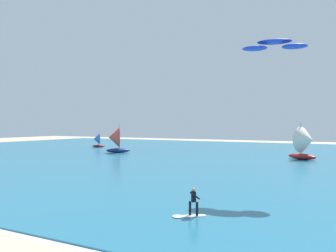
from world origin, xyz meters
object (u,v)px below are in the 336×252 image
kitesurfer (190,206)px  sailboat_anchored_offshore (97,140)px  sailboat_trailing (306,143)px  kite (274,45)px  sailboat_far_left (115,140)px

kitesurfer → sailboat_anchored_offshore: (-44.56, 44.55, 1.03)m
kitesurfer → sailboat_trailing: 37.58m
sailboat_trailing → kitesurfer: bearing=-92.5°
kite → sailboat_anchored_offshore: size_ratio=1.46×
sailboat_anchored_offshore → sailboat_far_left: 16.90m
kite → sailboat_trailing: 29.32m
kite → sailboat_trailing: (-1.14, 27.89, -8.98)m
kitesurfer → sailboat_far_left: 46.30m
sailboat_anchored_offshore → sailboat_trailing: size_ratio=0.64×
sailboat_trailing → sailboat_far_left: sailboat_trailing is taller
kite → sailboat_trailing: kite is taller
kite → sailboat_far_left: 42.92m
sailboat_far_left → kitesurfer: bearing=-47.3°
kite → sailboat_far_left: (-34.12, 24.39, -9.08)m
kitesurfer → sailboat_anchored_offshore: bearing=135.0°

